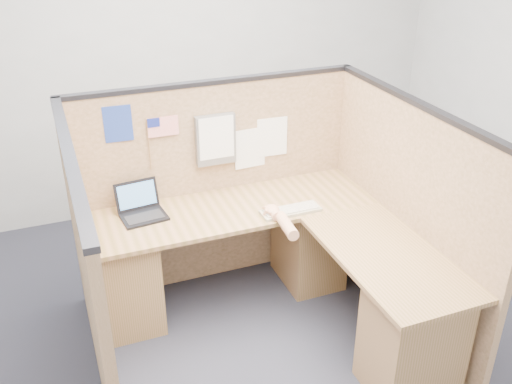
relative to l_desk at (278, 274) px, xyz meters
name	(u,v)px	position (x,y,z in m)	size (l,w,h in m)	color
floor	(268,356)	(-0.18, -0.29, -0.39)	(5.00, 5.00, 0.00)	#20222E
wall_back	(170,56)	(-0.18, 1.96, 1.01)	(5.00, 5.00, 0.00)	#A8ABAD
cubicle_partitions	(244,220)	(-0.18, 0.14, 0.38)	(2.06, 1.83, 1.53)	brown
l_desk	(278,274)	(0.00, 0.00, 0.00)	(1.95, 1.75, 0.73)	brown
laptop	(142,207)	(-0.76, 0.52, 0.39)	(0.31, 0.30, 0.21)	black
keyboard	(291,210)	(0.16, 0.19, 0.35)	(0.41, 0.14, 0.03)	tan
mouse	(272,213)	(0.03, 0.19, 0.36)	(0.11, 0.07, 0.05)	silver
hand_forearm	(282,220)	(0.04, 0.05, 0.38)	(0.11, 0.40, 0.08)	#DFA67B
blue_poster	(118,124)	(-0.83, 0.68, 0.92)	(0.18, 0.00, 0.24)	navy
american_flag	(160,129)	(-0.57, 0.67, 0.86)	(0.21, 0.01, 0.36)	olive
file_holder	(216,140)	(-0.20, 0.66, 0.74)	(0.28, 0.05, 0.36)	slate
paper_left	(272,137)	(0.23, 0.68, 0.68)	(0.23, 0.00, 0.29)	white
paper_right	(250,148)	(0.06, 0.68, 0.62)	(0.23, 0.00, 0.29)	white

